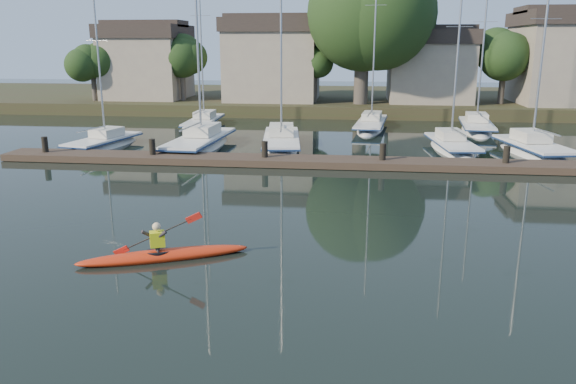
# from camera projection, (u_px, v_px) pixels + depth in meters

# --- Properties ---
(ground) EXTENTS (160.00, 160.00, 0.00)m
(ground) POSITION_uv_depth(u_px,v_px,m) (293.00, 273.00, 15.27)
(ground) COLOR black
(ground) RESTS_ON ground
(kayak) EXTENTS (4.80, 2.54, 1.58)m
(kayak) POSITION_uv_depth(u_px,v_px,m) (163.00, 253.00, 16.22)
(kayak) COLOR red
(kayak) RESTS_ON ground
(dock) EXTENTS (34.00, 2.00, 1.80)m
(dock) POSITION_uv_depth(u_px,v_px,m) (323.00, 162.00, 28.65)
(dock) COLOR #453527
(dock) RESTS_ON ground
(sailboat_0) EXTENTS (3.20, 7.09, 10.87)m
(sailboat_0) POSITION_uv_depth(u_px,v_px,m) (104.00, 150.00, 33.89)
(sailboat_0) COLOR silver
(sailboat_0) RESTS_ON ground
(sailboat_1) EXTENTS (2.89, 9.57, 15.45)m
(sailboat_1) POSITION_uv_depth(u_px,v_px,m) (200.00, 151.00, 33.62)
(sailboat_1) COLOR silver
(sailboat_1) RESTS_ON ground
(sailboat_2) EXTENTS (3.29, 9.53, 15.45)m
(sailboat_2) POSITION_uv_depth(u_px,v_px,m) (281.00, 150.00, 34.04)
(sailboat_2) COLOR silver
(sailboat_2) RESTS_ON ground
(sailboat_3) EXTENTS (2.71, 7.66, 12.10)m
(sailboat_3) POSITION_uv_depth(u_px,v_px,m) (451.00, 153.00, 32.93)
(sailboat_3) COLOR silver
(sailboat_3) RESTS_ON ground
(sailboat_4) EXTENTS (3.64, 7.84, 12.83)m
(sailboat_4) POSITION_uv_depth(u_px,v_px,m) (532.00, 158.00, 31.66)
(sailboat_4) COLOR silver
(sailboat_4) RESTS_ON ground
(sailboat_5) EXTENTS (2.22, 8.37, 13.75)m
(sailboat_5) POSITION_uv_depth(u_px,v_px,m) (204.00, 129.00, 42.31)
(sailboat_5) COLOR silver
(sailboat_5) RESTS_ON ground
(sailboat_6) EXTENTS (2.97, 9.48, 14.82)m
(sailboat_6) POSITION_uv_depth(u_px,v_px,m) (371.00, 131.00, 41.33)
(sailboat_6) COLOR silver
(sailboat_6) RESTS_ON ground
(sailboat_7) EXTENTS (2.94, 8.25, 13.02)m
(sailboat_7) POSITION_uv_depth(u_px,v_px,m) (476.00, 133.00, 40.15)
(sailboat_7) COLOR silver
(sailboat_7) RESTS_ON ground
(shore) EXTENTS (90.00, 25.25, 12.75)m
(shore) POSITION_uv_depth(u_px,v_px,m) (357.00, 74.00, 52.92)
(shore) COLOR #2D351A
(shore) RESTS_ON ground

